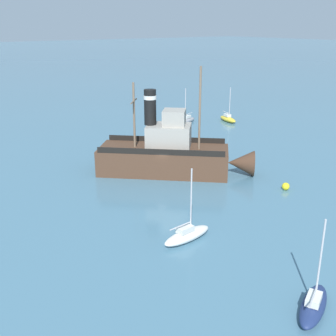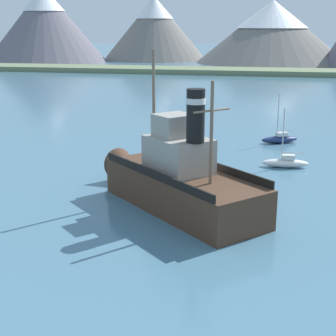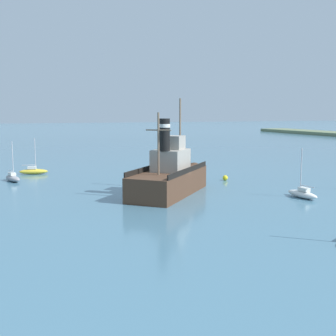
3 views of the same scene
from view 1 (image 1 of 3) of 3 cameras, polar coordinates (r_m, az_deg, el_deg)
ground_plane at (r=39.01m, az=-0.50°, el=-1.08°), size 600.00×600.00×0.00m
old_tugboat at (r=39.34m, az=0.27°, el=1.91°), size 12.80×12.33×9.90m
sailboat_yellow at (r=61.26m, az=8.11°, el=6.64°), size 1.93×3.95×4.90m
sailboat_white at (r=27.69m, az=2.59°, el=-8.99°), size 3.88×1.42×4.90m
sailboat_navy at (r=22.74m, az=19.10°, el=-17.08°), size 3.91×2.59×4.90m
sailboat_grey at (r=59.80m, az=2.51°, el=6.51°), size 3.95×2.23×4.90m
mooring_buoy at (r=37.04m, az=15.66°, el=-2.41°), size 0.65×0.65×0.65m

